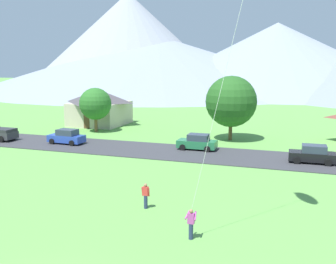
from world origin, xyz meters
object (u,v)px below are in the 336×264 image
(parked_car_black_mid_east, at_px, (313,154))
(watcher_person, at_px, (146,195))
(house_left_center, at_px, (100,107))
(tree_near_left, at_px, (95,104))
(parked_car_green_mid_west, at_px, (197,142))
(tree_left_of_center, at_px, (231,101))
(parked_car_blue_west_end, at_px, (67,137))

(parked_car_black_mid_east, relative_size, watcher_person, 2.53)
(house_left_center, bearing_deg, tree_near_left, -66.30)
(house_left_center, relative_size, parked_car_green_mid_west, 2.05)
(house_left_center, xyz_separation_m, tree_near_left, (2.64, -6.02, 1.09))
(tree_left_of_center, xyz_separation_m, parked_car_blue_west_end, (-17.53, -8.60, -3.86))
(tree_near_left, height_order, watcher_person, tree_near_left)
(parked_car_blue_west_end, height_order, parked_car_black_mid_east, same)
(watcher_person, bearing_deg, tree_left_of_center, 87.19)
(parked_car_blue_west_end, relative_size, parked_car_black_mid_east, 1.01)
(tree_left_of_center, relative_size, parked_car_green_mid_west, 1.86)
(parked_car_green_mid_west, distance_m, parked_car_black_mid_east, 11.83)
(tree_left_of_center, bearing_deg, parked_car_blue_west_end, -153.87)
(house_left_center, bearing_deg, tree_left_of_center, -15.73)
(house_left_center, height_order, tree_left_of_center, tree_left_of_center)
(tree_near_left, relative_size, parked_car_blue_west_end, 1.41)
(parked_car_blue_west_end, height_order, parked_car_green_mid_west, same)
(house_left_center, bearing_deg, parked_car_black_mid_east, -26.09)
(tree_left_of_center, relative_size, parked_car_blue_west_end, 1.83)
(tree_near_left, distance_m, tree_left_of_center, 18.44)
(parked_car_black_mid_east, height_order, watcher_person, parked_car_black_mid_east)
(tree_left_of_center, relative_size, parked_car_black_mid_east, 1.85)
(tree_near_left, bearing_deg, watcher_person, -54.97)
(tree_near_left, xyz_separation_m, parked_car_black_mid_east, (27.67, -8.82, -2.98))
(tree_near_left, bearing_deg, parked_car_blue_west_end, -84.04)
(tree_near_left, bearing_deg, parked_car_black_mid_east, -17.69)
(tree_near_left, relative_size, parked_car_green_mid_west, 1.43)
(parked_car_black_mid_east, distance_m, watcher_person, 18.89)
(house_left_center, height_order, parked_car_blue_west_end, house_left_center)
(parked_car_green_mid_west, height_order, parked_car_black_mid_east, same)
(tree_left_of_center, distance_m, parked_car_blue_west_end, 19.90)
(parked_car_blue_west_end, bearing_deg, house_left_center, 103.66)
(tree_left_of_center, xyz_separation_m, watcher_person, (-1.21, -24.64, -3.85))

